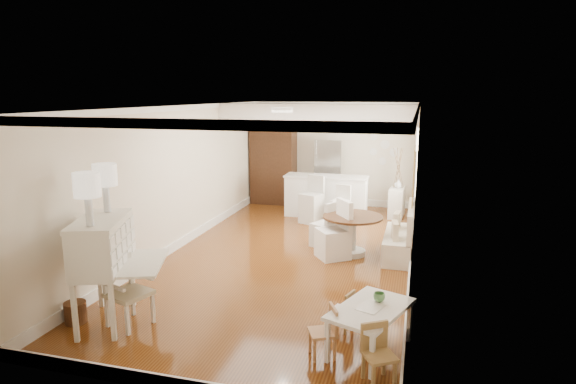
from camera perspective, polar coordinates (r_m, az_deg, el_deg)
The scene contains 20 objects.
room at distance 9.13m, azimuth 0.98°, elevation 5.04°, with size 9.00×9.04×2.82m.
secretary_bureau at distance 6.87m, azimuth -21.00°, elevation -8.76°, with size 1.13×1.15×1.45m, color white.
gustavian_armchair at distance 6.79m, azimuth -18.33°, elevation -11.22°, with size 0.53×0.53×0.92m, color white.
wicker_basket at distance 7.23m, azimuth -23.88°, elevation -12.91°, with size 0.29×0.29×0.29m, color #53311A.
kids_table at distance 6.01m, azimuth 9.70°, elevation -15.76°, with size 0.67×1.12×0.56m, color silver.
kids_chair_a at distance 5.82m, azimuth 4.09°, elevation -16.18°, with size 0.30×0.30×0.62m, color tan.
kids_chair_b at distance 6.45m, azimuth 6.40°, elevation -13.70°, with size 0.26×0.26×0.55m, color olive.
kids_chair_c at distance 5.43m, azimuth 10.77°, elevation -18.44°, with size 0.31×0.31×0.65m, color #AA844D.
banquette at distance 9.32m, azimuth 12.97°, elevation -4.49°, with size 0.52×1.60×0.98m, color silver.
dining_table at distance 9.23m, azimuth 7.63°, elevation -5.13°, with size 1.13×1.13×0.77m, color #4F2E19.
slip_chair_near at distance 8.98m, azimuth 5.37°, elevation -4.47°, with size 0.52×0.54×1.09m, color white.
slip_chair_far at distance 9.65m, azimuth 4.42°, elevation -3.77°, with size 0.45×0.47×0.94m, color silver.
breakfast_counter at distance 12.03m, azimuth 4.53°, elevation -0.47°, with size 2.05×0.65×1.03m, color white.
bar_stool_left at distance 11.38m, azimuth 2.79°, elevation -0.90°, with size 0.45×0.45×1.13m, color silver.
bar_stool_right at distance 11.28m, azimuth 6.22°, elevation -1.58°, with size 0.37×0.37×0.93m, color white.
pantry_cabinet at distance 13.36m, azimuth -1.73°, elevation 3.53°, with size 1.20×0.60×2.30m, color #381E11.
fridge at distance 12.94m, azimuth 6.31°, elevation 2.08°, with size 0.75×0.65×1.80m, color silver.
sideboard at distance 12.28m, azimuth 12.77°, elevation -1.19°, with size 0.34×0.77×0.73m, color silver.
pencil_cup at distance 6.03m, azimuth 10.76°, elevation -12.15°, with size 0.14×0.14×0.11m, color #559257.
branch_vase at distance 12.20m, azimuth 12.95°, elevation 0.97°, with size 0.20×0.20×0.21m, color white.
Camera 1 is at (2.29, -8.46, 3.02)m, focal length 30.00 mm.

